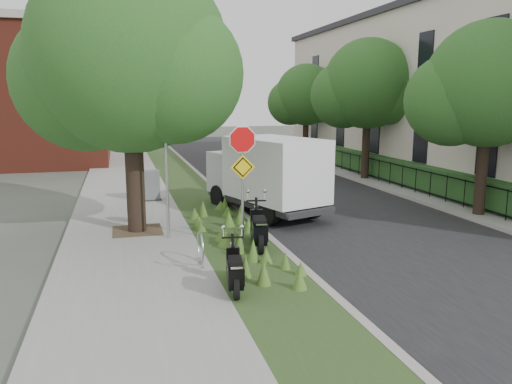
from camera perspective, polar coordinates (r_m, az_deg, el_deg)
ground at (r=12.99m, az=5.18°, el=-6.79°), size 120.00×120.00×0.00m
sidewalk_near at (r=21.92m, az=-14.77°, el=0.21°), size 3.50×60.00×0.12m
verge at (r=22.12m, az=-7.64°, el=0.55°), size 2.00×60.00×0.12m
kerb_near at (r=22.27m, az=-5.09°, el=0.68°), size 0.20×60.00×0.13m
road at (r=23.15m, az=3.47°, el=0.93°), size 7.00×60.00×0.01m
kerb_far at (r=24.48m, az=11.25°, el=1.42°), size 0.20×60.00×0.13m
footpath_far at (r=25.29m, az=14.70°, el=1.55°), size 3.20×60.00×0.12m
street_tree_main at (r=14.49m, az=-14.54°, el=13.95°), size 6.21×5.54×7.66m
bare_post at (r=13.56m, az=-10.21°, el=3.01°), size 0.08×0.08×4.00m
bike_hoop at (r=11.62m, az=-6.37°, el=-6.34°), size 0.06×0.78×0.77m
sign_assembly at (r=12.63m, az=-1.55°, el=3.57°), size 0.94×0.08×3.22m
fence_far at (r=24.72m, az=12.75°, el=2.86°), size 0.04×24.00×1.00m
hedge_far at (r=25.05m, az=14.16°, el=2.90°), size 1.00×24.00×1.10m
terrace_houses at (r=26.81m, az=21.32°, el=10.47°), size 7.40×26.40×8.20m
brick_building at (r=33.98m, az=-24.44°, el=10.20°), size 9.40×10.40×8.30m
far_tree_a at (r=17.74m, az=24.78°, el=10.46°), size 4.60×4.10×6.22m
far_tree_b at (r=24.44m, az=12.50°, el=11.48°), size 4.83×4.31×6.56m
far_tree_c at (r=31.73m, az=5.64°, el=10.65°), size 4.37×3.89×5.93m
scooter_near at (r=9.91m, az=-2.42°, el=-9.44°), size 0.47×1.51×0.72m
scooter_far at (r=12.65m, az=0.34°, el=-4.71°), size 0.58×1.77×0.85m
box_truck at (r=16.79m, az=1.26°, el=2.31°), size 3.36×5.28×2.24m
utility_cabinet at (r=19.17m, az=-12.12°, el=0.70°), size 0.87×0.61×1.13m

